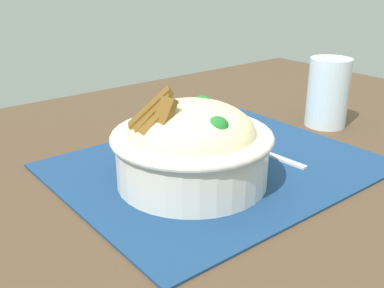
{
  "coord_description": "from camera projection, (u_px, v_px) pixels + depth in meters",
  "views": [
    {
      "loc": [
        -0.35,
        -0.43,
        1.03
      ],
      "look_at": [
        -0.03,
        -0.03,
        0.83
      ],
      "focal_mm": 42.76,
      "sensor_mm": 36.0,
      "label": 1
    }
  ],
  "objects": [
    {
      "name": "fork",
      "position": [
        262.0,
        152.0,
        0.65
      ],
      "size": [
        0.02,
        0.14,
        0.0
      ],
      "color": "silver",
      "rests_on": "placemat"
    },
    {
      "name": "bowl",
      "position": [
        192.0,
        145.0,
        0.55
      ],
      "size": [
        0.2,
        0.2,
        0.12
      ],
      "color": "silver",
      "rests_on": "placemat"
    },
    {
      "name": "placemat",
      "position": [
        217.0,
        165.0,
        0.62
      ],
      "size": [
        0.41,
        0.33,
        0.0
      ],
      "primitive_type": "cube",
      "rotation": [
        0.0,
        0.0,
        -0.0
      ],
      "color": "navy",
      "rests_on": "table"
    },
    {
      "name": "drinking_glass",
      "position": [
        327.0,
        97.0,
        0.76
      ],
      "size": [
        0.07,
        0.07,
        0.11
      ],
      "color": "silver",
      "rests_on": "table"
    },
    {
      "name": "table",
      "position": [
        195.0,
        212.0,
        0.64
      ],
      "size": [
        1.34,
        0.88,
        0.78
      ],
      "color": "#4C3826",
      "rests_on": "ground_plane"
    }
  ]
}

